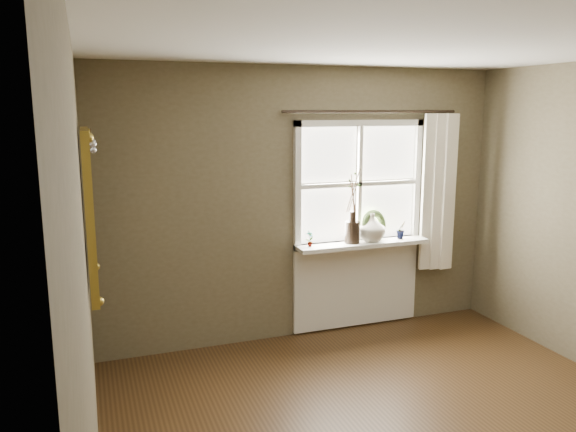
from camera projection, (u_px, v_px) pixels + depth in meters
The scene contains 14 objects.
ceiling at pixel (461, 35), 3.05m from camera, with size 4.50×4.50×0.00m, color silver.
wall_back at pixel (304, 204), 5.42m from camera, with size 4.00×0.10×2.60m, color brown.
wall_left at pixel (76, 306), 2.61m from camera, with size 0.10×4.50×2.60m, color brown.
window_frame at pixel (359, 184), 5.50m from camera, with size 1.36×0.06×1.24m.
window_sill at pixel (363, 244), 5.51m from camera, with size 1.36×0.26×0.04m, color white.
window_apron at pixel (356, 284), 5.69m from camera, with size 1.36×0.04×0.88m, color white.
dark_jug at pixel (352, 232), 5.45m from camera, with size 0.14×0.14×0.21m, color black.
cream_vase at pixel (372, 227), 5.51m from camera, with size 0.27×0.27×0.28m, color beige.
wreath at pixel (374, 228), 5.57m from camera, with size 0.31×0.31×0.07m, color #32471F.
potted_plant_left at pixel (310, 239), 5.31m from camera, with size 0.08×0.05×0.15m, color #32471F.
potted_plant_right at pixel (401, 230), 5.63m from camera, with size 0.10×0.08×0.18m, color #32471F.
curtain at pixel (437, 193), 5.71m from camera, with size 0.36×0.12×1.59m, color white.
curtain_rod at pixel (373, 111), 5.35m from camera, with size 0.03×0.03×1.84m, color black.
gilt_mirror at pixel (89, 210), 3.77m from camera, with size 0.10×0.92×1.09m.
Camera 1 is at (-1.97, -2.67, 2.20)m, focal length 35.00 mm.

